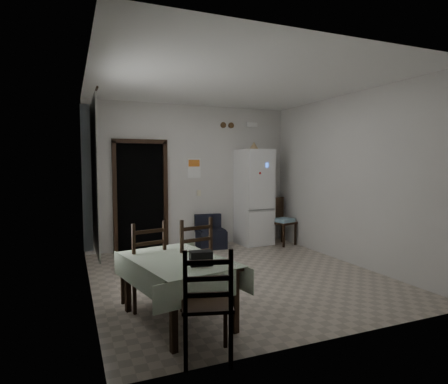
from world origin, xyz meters
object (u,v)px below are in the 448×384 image
navy_seat (211,232)px  dining_table (178,290)px  corner_chair (283,221)px  dining_chair_far_right (188,260)px  fridge (254,197)px  dining_chair_far_left (143,263)px  dining_chair_near_head (207,302)px

navy_seat → dining_table: size_ratio=0.50×
corner_chair → dining_table: 4.22m
corner_chair → dining_chair_far_right: 3.71m
corner_chair → dining_chair_far_right: bearing=-156.7°
dining_table → corner_chair: bearing=30.8°
dining_table → dining_chair_far_right: size_ratio=1.25×
fridge → dining_chair_far_left: size_ratio=1.93×
fridge → corner_chair: size_ratio=2.03×
dining_chair_far_right → dining_chair_near_head: dining_chair_far_right is taller
corner_chair → fridge: bearing=131.7°
fridge → dining_chair_far_left: 3.86m
corner_chair → dining_table: bearing=-154.2°
dining_chair_near_head → dining_chair_far_left: bearing=-63.2°
navy_seat → dining_chair_near_head: (-1.56, -4.06, 0.18)m
dining_table → dining_chair_far_right: dining_chair_far_right is taller
fridge → corner_chair: fridge is taller
fridge → navy_seat: bearing=176.2°
dining_table → dining_chair_near_head: dining_chair_near_head is taller
dining_chair_far_left → dining_chair_far_right: size_ratio=0.97×
fridge → dining_chair_near_head: size_ratio=1.97×
fridge → dining_chair_far_left: (-2.82, -2.60, -0.48)m
navy_seat → dining_chair_far_right: bearing=-111.0°
corner_chair → dining_chair_near_head: size_ratio=0.97×
dining_chair_far_left → corner_chair: bearing=-158.4°
corner_chair → dining_chair_near_head: 4.83m
fridge → dining_chair_near_head: bearing=-125.8°
navy_seat → dining_table: bearing=-111.5°
corner_chair → dining_chair_far_left: 4.05m
fridge → dining_chair_far_right: size_ratio=1.87×
fridge → navy_seat: 1.18m
corner_chair → dining_chair_far_left: (-3.34, -2.28, 0.03)m
navy_seat → corner_chair: bearing=-7.1°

